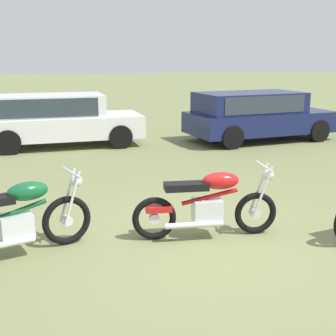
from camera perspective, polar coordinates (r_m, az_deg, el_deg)
The scene contains 5 objects.
ground_plane at distance 6.42m, azimuth 5.25°, elevation -9.18°, with size 120.00×120.00×0.00m, color olive.
motorcycle_green at distance 6.18m, azimuth -18.14°, elevation -5.98°, with size 1.88×1.12×1.02m.
motorcycle_red at distance 6.49m, azimuth 4.90°, elevation -4.42°, with size 2.06×0.64×1.02m.
car_white at distance 13.25m, azimuth -13.62°, elevation 6.15°, with size 4.54×2.49×1.43m.
car_navy at distance 13.99m, azimuth 10.59°, elevation 6.69°, with size 4.65×2.98×1.43m.
Camera 1 is at (-1.20, -5.79, 2.49)m, focal length 49.81 mm.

